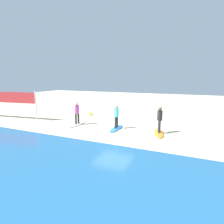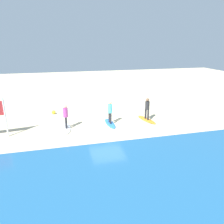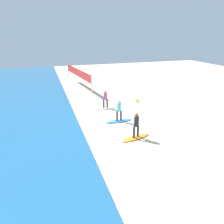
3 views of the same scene
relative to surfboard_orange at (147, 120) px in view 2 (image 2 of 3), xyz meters
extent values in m
plane|color=beige|center=(3.13, 0.13, -0.04)|extent=(60.00, 60.00, 0.00)
ellipsoid|color=orange|center=(0.00, 0.00, 0.00)|extent=(1.03, 2.17, 0.09)
cylinder|color=#232328|center=(-0.04, 0.16, 0.43)|extent=(0.14, 0.14, 0.78)
cylinder|color=#232328|center=(0.04, -0.16, 0.43)|extent=(0.14, 0.14, 0.78)
cylinder|color=#262628|center=(0.00, 0.00, 1.14)|extent=(0.32, 0.32, 0.62)
sphere|color=brown|center=(0.00, 0.00, 1.56)|extent=(0.24, 0.24, 0.24)
ellipsoid|color=blue|center=(2.91, 0.10, 0.00)|extent=(0.63, 2.12, 0.09)
cylinder|color=#232328|center=(2.90, 0.26, 0.43)|extent=(0.14, 0.14, 0.78)
cylinder|color=#232328|center=(2.91, -0.06, 0.43)|extent=(0.14, 0.14, 0.78)
cylinder|color=#4CC6D1|center=(2.91, 0.10, 1.14)|extent=(0.32, 0.32, 0.62)
sphere|color=tan|center=(2.91, 0.10, 1.56)|extent=(0.24, 0.24, 0.24)
ellipsoid|color=white|center=(6.04, 0.25, 0.00)|extent=(0.63, 2.12, 0.09)
cylinder|color=#232328|center=(6.04, 0.41, 0.43)|extent=(0.14, 0.14, 0.78)
cylinder|color=#232328|center=(6.03, 0.09, 0.43)|extent=(0.14, 0.14, 0.78)
cylinder|color=#B74293|center=(6.04, 0.25, 1.14)|extent=(0.32, 0.32, 0.62)
sphere|color=beige|center=(6.04, 0.25, 1.56)|extent=(0.24, 0.24, 0.24)
cylinder|color=silver|center=(9.69, 0.65, 1.21)|extent=(0.10, 0.10, 2.50)
sphere|color=yellow|center=(6.92, -3.27, 0.11)|extent=(0.31, 0.31, 0.31)
camera|label=1|loc=(-1.77, 11.51, 3.48)|focal=29.38mm
camera|label=2|loc=(6.34, 14.43, 5.68)|focal=34.62mm
camera|label=3|loc=(-10.98, 5.24, 6.39)|focal=33.49mm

